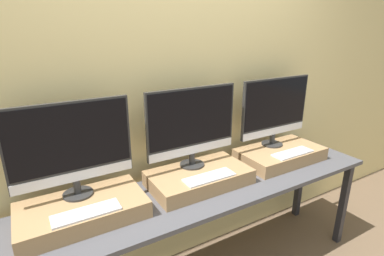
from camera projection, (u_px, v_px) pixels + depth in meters
name	position (u px, v px, depth m)	size (l,w,h in m)	color
wall_back	(177.00, 97.00, 2.06)	(8.00, 0.04, 2.60)	#DBC684
workbench	(204.00, 197.00, 1.96)	(2.59, 0.57, 0.77)	#47474C
wooden_riser_left	(83.00, 210.00, 1.61)	(0.66, 0.37, 0.10)	#99754C
monitor_left	(72.00, 146.00, 1.58)	(0.64, 0.16, 0.53)	#282828
keyboard_left	(86.00, 213.00, 1.50)	(0.33, 0.11, 0.01)	silver
wooden_riser_center	(199.00, 177.00, 1.97)	(0.66, 0.37, 0.10)	#99754C
monitor_center	(192.00, 124.00, 1.93)	(0.64, 0.16, 0.53)	#282828
keyboard_center	(209.00, 177.00, 1.85)	(0.33, 0.11, 0.01)	silver
wooden_riser_right	(280.00, 154.00, 2.33)	(0.66, 0.37, 0.10)	#99754C
monitor_right	(275.00, 109.00, 2.29)	(0.64, 0.16, 0.53)	#282828
keyboard_right	(293.00, 153.00, 2.21)	(0.33, 0.11, 0.01)	silver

